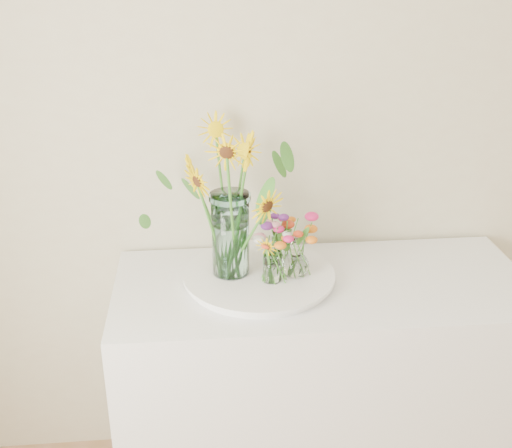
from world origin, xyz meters
name	(u,v)px	position (x,y,z in m)	size (l,w,h in m)	color
counter	(318,390)	(-0.31, 1.93, 0.45)	(1.40, 0.60, 0.90)	white
tray	(259,277)	(-0.53, 1.96, 0.91)	(0.49, 0.49, 0.03)	white
mason_jar	(230,234)	(-0.62, 1.98, 1.07)	(0.12, 0.12, 0.29)	#B2E8EF
sunflower_bouquet	(230,199)	(-0.62, 1.98, 1.19)	(0.70, 0.70, 0.54)	yellow
small_vase_a	(272,267)	(-0.49, 1.91, 0.98)	(0.06, 0.06, 0.10)	white
wildflower_posy_a	(273,255)	(-0.49, 1.91, 1.02)	(0.20, 0.20, 0.19)	orange
small_vase_b	(296,258)	(-0.41, 1.94, 0.99)	(0.09, 0.09, 0.13)	white
wildflower_posy_b	(296,246)	(-0.41, 1.94, 1.04)	(0.20, 0.20, 0.22)	orange
small_vase_c	(281,248)	(-0.44, 2.04, 0.98)	(0.06, 0.06, 0.11)	white
wildflower_posy_c	(281,236)	(-0.44, 2.04, 1.03)	(0.19, 0.19, 0.20)	orange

